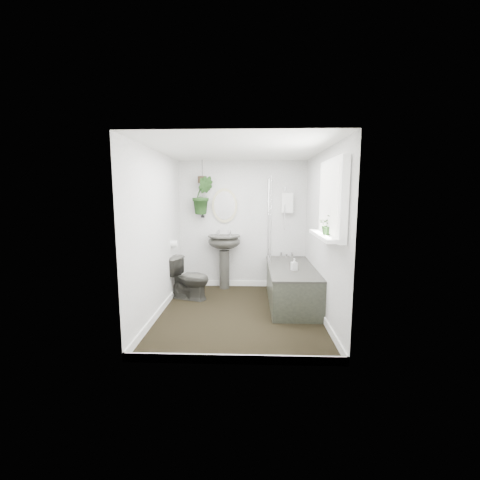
{
  "coord_description": "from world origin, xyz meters",
  "views": [
    {
      "loc": [
        0.17,
        -4.43,
        1.72
      ],
      "look_at": [
        0.0,
        0.15,
        1.05
      ],
      "focal_mm": 24.0,
      "sensor_mm": 36.0,
      "label": 1
    }
  ],
  "objects": [
    {
      "name": "sill_plant",
      "position": [
        1.04,
        -0.76,
        1.36
      ],
      "size": [
        0.24,
        0.22,
        0.23
      ],
      "primitive_type": "imported",
      "rotation": [
        0.0,
        0.0,
        -0.25
      ],
      "color": "black",
      "rests_on": "window_sill"
    },
    {
      "name": "hanging_pot",
      "position": [
        -0.7,
        1.25,
        1.96
      ],
      "size": [
        0.16,
        0.16,
        0.12
      ],
      "primitive_type": "cylinder",
      "color": "#35271A",
      "rests_on": "ceiling"
    },
    {
      "name": "window_recess",
      "position": [
        1.09,
        -0.7,
        1.65
      ],
      "size": [
        0.08,
        1.0,
        0.9
      ],
      "primitive_type": "cube",
      "color": "white",
      "rests_on": "wall_right"
    },
    {
      "name": "soap_bottle",
      "position": [
        0.8,
        0.27,
        0.67
      ],
      "size": [
        0.1,
        0.1,
        0.18
      ],
      "primitive_type": "imported",
      "rotation": [
        0.0,
        0.0,
        0.27
      ],
      "color": "black",
      "rests_on": "bathtub"
    },
    {
      "name": "wall_left",
      "position": [
        -1.16,
        0.0,
        1.15
      ],
      "size": [
        0.02,
        2.8,
        2.3
      ],
      "primitive_type": "cube",
      "color": "silver",
      "rests_on": "ground"
    },
    {
      "name": "pedestal_sink",
      "position": [
        -0.32,
        1.24,
        0.49
      ],
      "size": [
        0.63,
        0.56,
        0.98
      ],
      "primitive_type": null,
      "rotation": [
        0.0,
        0.0,
        -0.12
      ],
      "color": "#31302C",
      "rests_on": "floor"
    },
    {
      "name": "wall_back",
      "position": [
        0.0,
        1.41,
        1.15
      ],
      "size": [
        2.3,
        0.02,
        2.3
      ],
      "primitive_type": "cube",
      "color": "silver",
      "rests_on": "ground"
    },
    {
      "name": "ceiling",
      "position": [
        0.0,
        0.0,
        2.31
      ],
      "size": [
        2.3,
        2.8,
        0.02
      ],
      "primitive_type": "cube",
      "color": "white",
      "rests_on": "ground"
    },
    {
      "name": "floor",
      "position": [
        0.0,
        0.0,
        -0.01
      ],
      "size": [
        2.3,
        2.8,
        0.02
      ],
      "primitive_type": "cube",
      "color": "black",
      "rests_on": "ground"
    },
    {
      "name": "bath_screen",
      "position": [
        0.47,
        0.99,
        1.28
      ],
      "size": [
        0.04,
        0.72,
        1.4
      ],
      "primitive_type": null,
      "color": "silver",
      "rests_on": "bathtub"
    },
    {
      "name": "skirting",
      "position": [
        0.0,
        0.0,
        0.05
      ],
      "size": [
        2.3,
        2.8,
        0.1
      ],
      "primitive_type": "cube",
      "color": "white",
      "rests_on": "floor"
    },
    {
      "name": "wall_right",
      "position": [
        1.16,
        0.0,
        1.15
      ],
      "size": [
        0.02,
        2.8,
        2.3
      ],
      "primitive_type": "cube",
      "color": "silver",
      "rests_on": "ground"
    },
    {
      "name": "window_sill",
      "position": [
        1.02,
        -0.7,
        1.23
      ],
      "size": [
        0.18,
        1.0,
        0.04
      ],
      "primitive_type": "cube",
      "color": "white",
      "rests_on": "wall_right"
    },
    {
      "name": "toilet",
      "position": [
        -0.85,
        0.64,
        0.34
      ],
      "size": [
        0.76,
        0.57,
        0.69
      ],
      "primitive_type": "imported",
      "rotation": [
        0.0,
        0.0,
        1.26
      ],
      "color": "#31302C",
      "rests_on": "floor"
    },
    {
      "name": "oval_mirror",
      "position": [
        -0.32,
        1.37,
        1.5
      ],
      "size": [
        0.46,
        0.03,
        0.62
      ],
      "primitive_type": "ellipsoid",
      "color": "#BDB58C",
      "rests_on": "wall_back"
    },
    {
      "name": "wall_front",
      "position": [
        0.0,
        -1.41,
        1.15
      ],
      "size": [
        2.3,
        0.02,
        2.3
      ],
      "primitive_type": "cube",
      "color": "silver",
      "rests_on": "ground"
    },
    {
      "name": "shower_box",
      "position": [
        0.8,
        1.34,
        1.55
      ],
      "size": [
        0.2,
        0.1,
        0.35
      ],
      "primitive_type": "cube",
      "color": "white",
      "rests_on": "wall_back"
    },
    {
      "name": "window_blinds",
      "position": [
        1.04,
        -0.7,
        1.65
      ],
      "size": [
        0.01,
        0.86,
        0.76
      ],
      "primitive_type": "cube",
      "color": "white",
      "rests_on": "wall_right"
    },
    {
      "name": "wall_sconce",
      "position": [
        -0.72,
        1.36,
        1.4
      ],
      "size": [
        0.04,
        0.04,
        0.22
      ],
      "primitive_type": "cylinder",
      "color": "black",
      "rests_on": "wall_back"
    },
    {
      "name": "bathtub",
      "position": [
        0.8,
        0.5,
        0.29
      ],
      "size": [
        0.72,
        1.72,
        0.58
      ],
      "primitive_type": null,
      "color": "#31302C",
      "rests_on": "floor"
    },
    {
      "name": "toilet_roll_holder",
      "position": [
        -1.1,
        0.7,
        0.9
      ],
      "size": [
        0.11,
        0.11,
        0.11
      ],
      "primitive_type": "cylinder",
      "rotation": [
        0.0,
        1.57,
        0.0
      ],
      "color": "white",
      "rests_on": "wall_left"
    },
    {
      "name": "hanging_plant",
      "position": [
        -0.7,
        1.25,
        1.68
      ],
      "size": [
        0.41,
        0.36,
        0.67
      ],
      "primitive_type": "imported",
      "rotation": [
        0.0,
        0.0,
        0.18
      ],
      "color": "black",
      "rests_on": "ceiling"
    }
  ]
}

